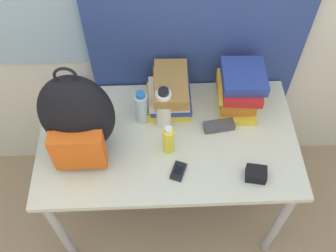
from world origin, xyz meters
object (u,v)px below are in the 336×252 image
object	(u,v)px
sunscreen_bottle	(168,140)
water_bottle	(141,107)
backpack	(77,118)
book_stack_center	(239,88)
cell_phone	(178,171)
camera_pouch	(256,174)
sports_bottle	(164,108)
book_stack_left	(170,93)
sunglasses_case	(219,126)

from	to	relation	value
sunscreen_bottle	water_bottle	bearing A→B (deg)	122.83
backpack	book_stack_center	distance (m)	0.80
cell_phone	book_stack_center	bearing A→B (deg)	50.53
sunscreen_bottle	camera_pouch	xyz separation A→B (m)	(0.39, -0.16, -0.05)
sunscreen_bottle	sports_bottle	bearing A→B (deg)	94.87
book_stack_left	cell_phone	size ratio (longest dim) A/B	2.63
book_stack_center	sunglasses_case	size ratio (longest dim) A/B	1.88
sunscreen_bottle	camera_pouch	size ratio (longest dim) A/B	1.68
water_bottle	backpack	bearing A→B (deg)	-150.48
sunscreen_bottle	sunglasses_case	xyz separation A→B (m)	(0.26, 0.12, -0.06)
cell_phone	water_bottle	bearing A→B (deg)	117.72
book_stack_left	camera_pouch	bearing A→B (deg)	-49.35
sunscreen_bottle	camera_pouch	bearing A→B (deg)	-22.75
sports_bottle	camera_pouch	xyz separation A→B (m)	(0.40, -0.32, -0.09)
sunscreen_bottle	cell_phone	size ratio (longest dim) A/B	1.61
water_bottle	sunscreen_bottle	bearing A→B (deg)	-57.17
cell_phone	sunscreen_bottle	bearing A→B (deg)	109.07
sunscreen_bottle	cell_phone	xyz separation A→B (m)	(0.04, -0.12, -0.07)
book_stack_left	sunscreen_bottle	xyz separation A→B (m)	(-0.02, -0.27, -0.02)
backpack	sunglasses_case	xyz separation A→B (m)	(0.65, 0.08, -0.20)
cell_phone	sunglasses_case	size ratio (longest dim) A/B	0.69
water_bottle	sunglasses_case	size ratio (longest dim) A/B	1.26
book_stack_center	water_bottle	bearing A→B (deg)	-171.03
backpack	water_bottle	distance (m)	0.34
backpack	sunscreen_bottle	world-z (taller)	backpack
book_stack_center	cell_phone	bearing A→B (deg)	-129.47
book_stack_left	sunglasses_case	distance (m)	0.29
backpack	camera_pouch	xyz separation A→B (m)	(0.78, -0.20, -0.19)
water_bottle	sunglasses_case	world-z (taller)	water_bottle
water_bottle	camera_pouch	world-z (taller)	water_bottle
sunglasses_case	water_bottle	bearing A→B (deg)	169.22
book_stack_center	sunglasses_case	bearing A→B (deg)	-125.74
sunscreen_bottle	cell_phone	world-z (taller)	sunscreen_bottle
camera_pouch	sports_bottle	bearing A→B (deg)	141.41
cell_phone	sunglasses_case	xyz separation A→B (m)	(0.21, 0.24, 0.01)
backpack	camera_pouch	distance (m)	0.83
backpack	sunglasses_case	bearing A→B (deg)	7.18
backpack	sunglasses_case	world-z (taller)	backpack
sunscreen_bottle	sunglasses_case	distance (m)	0.29
camera_pouch	water_bottle	bearing A→B (deg)	145.53
camera_pouch	book_stack_left	bearing A→B (deg)	130.65
book_stack_left	backpack	bearing A→B (deg)	-150.39
cell_phone	camera_pouch	bearing A→B (deg)	-6.40
cell_phone	camera_pouch	xyz separation A→B (m)	(0.35, -0.04, 0.02)
book_stack_center	water_bottle	xyz separation A→B (m)	(-0.48, -0.08, -0.03)
book_stack_left	book_stack_center	size ratio (longest dim) A/B	0.96
book_stack_center	camera_pouch	bearing A→B (deg)	-86.33
sunscreen_bottle	book_stack_center	bearing A→B (deg)	36.00
book_stack_center	sunscreen_bottle	size ratio (longest dim) A/B	1.70
backpack	sports_bottle	xyz separation A→B (m)	(0.38, 0.12, -0.10)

